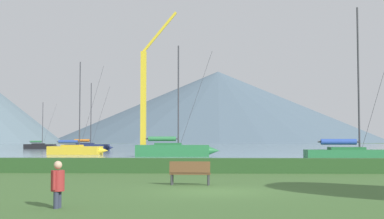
{
  "coord_description": "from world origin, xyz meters",
  "views": [
    {
      "loc": [
        0.1,
        -19.1,
        1.8
      ],
      "look_at": [
        -2.91,
        52.81,
        5.85
      ],
      "focal_mm": 50.86,
      "sensor_mm": 36.0,
      "label": 1
    }
  ],
  "objects_px": {
    "person_seated_viewer": "(58,182)",
    "sailboat_slip_10": "(40,146)",
    "sailboat_slip_0": "(76,149)",
    "park_bench_near_path": "(190,172)",
    "dock_crane": "(145,106)",
    "sailboat_slip_3": "(88,147)",
    "sailboat_slip_4": "(173,149)",
    "sailboat_slip_12": "(353,155)"
  },
  "relations": [
    {
      "from": "person_seated_viewer",
      "to": "sailboat_slip_10",
      "type": "bearing_deg",
      "value": 115.24
    },
    {
      "from": "sailboat_slip_0",
      "to": "sailboat_slip_10",
      "type": "xyz_separation_m",
      "value": [
        -17.98,
        41.64,
        -0.05
      ]
    },
    {
      "from": "park_bench_near_path",
      "to": "person_seated_viewer",
      "type": "xyz_separation_m",
      "value": [
        -3.17,
        -7.51,
        0.15
      ]
    },
    {
      "from": "park_bench_near_path",
      "to": "dock_crane",
      "type": "xyz_separation_m",
      "value": [
        -9.46,
        58.63,
        6.34
      ]
    },
    {
      "from": "sailboat_slip_3",
      "to": "sailboat_slip_10",
      "type": "height_order",
      "value": "sailboat_slip_3"
    },
    {
      "from": "sailboat_slip_0",
      "to": "person_seated_viewer",
      "type": "xyz_separation_m",
      "value": [
        13.03,
        -52.41,
        0.04
      ]
    },
    {
      "from": "park_bench_near_path",
      "to": "sailboat_slip_4",
      "type": "bearing_deg",
      "value": 98.1
    },
    {
      "from": "sailboat_slip_4",
      "to": "person_seated_viewer",
      "type": "xyz_separation_m",
      "value": [
        0.4,
        -45.49,
        -0.09
      ]
    },
    {
      "from": "sailboat_slip_12",
      "to": "park_bench_near_path",
      "type": "bearing_deg",
      "value": -119.42
    },
    {
      "from": "sailboat_slip_4",
      "to": "sailboat_slip_10",
      "type": "bearing_deg",
      "value": 117.9
    },
    {
      "from": "sailboat_slip_0",
      "to": "sailboat_slip_4",
      "type": "bearing_deg",
      "value": -21.47
    },
    {
      "from": "sailboat_slip_0",
      "to": "sailboat_slip_3",
      "type": "distance_m",
      "value": 23.04
    },
    {
      "from": "park_bench_near_path",
      "to": "sailboat_slip_10",
      "type": "bearing_deg",
      "value": 114.27
    },
    {
      "from": "sailboat_slip_12",
      "to": "dock_crane",
      "type": "relative_size",
      "value": 0.56
    },
    {
      "from": "park_bench_near_path",
      "to": "person_seated_viewer",
      "type": "height_order",
      "value": "person_seated_viewer"
    },
    {
      "from": "sailboat_slip_3",
      "to": "sailboat_slip_12",
      "type": "bearing_deg",
      "value": -46.0
    },
    {
      "from": "dock_crane",
      "to": "sailboat_slip_0",
      "type": "bearing_deg",
      "value": -116.17
    },
    {
      "from": "person_seated_viewer",
      "to": "dock_crane",
      "type": "relative_size",
      "value": 0.06
    },
    {
      "from": "sailboat_slip_4",
      "to": "sailboat_slip_10",
      "type": "height_order",
      "value": "sailboat_slip_4"
    },
    {
      "from": "sailboat_slip_12",
      "to": "dock_crane",
      "type": "height_order",
      "value": "dock_crane"
    },
    {
      "from": "sailboat_slip_0",
      "to": "sailboat_slip_4",
      "type": "relative_size",
      "value": 0.94
    },
    {
      "from": "sailboat_slip_3",
      "to": "dock_crane",
      "type": "bearing_deg",
      "value": -29.41
    },
    {
      "from": "sailboat_slip_4",
      "to": "sailboat_slip_12",
      "type": "bearing_deg",
      "value": -55.6
    },
    {
      "from": "dock_crane",
      "to": "person_seated_viewer",
      "type": "bearing_deg",
      "value": -84.57
    },
    {
      "from": "sailboat_slip_12",
      "to": "park_bench_near_path",
      "type": "height_order",
      "value": "sailboat_slip_12"
    },
    {
      "from": "sailboat_slip_0",
      "to": "person_seated_viewer",
      "type": "distance_m",
      "value": 54.01
    },
    {
      "from": "sailboat_slip_12",
      "to": "sailboat_slip_10",
      "type": "bearing_deg",
      "value": 125.08
    },
    {
      "from": "sailboat_slip_3",
      "to": "sailboat_slip_10",
      "type": "distance_m",
      "value": 23.62
    },
    {
      "from": "sailboat_slip_10",
      "to": "person_seated_viewer",
      "type": "distance_m",
      "value": 99.03
    },
    {
      "from": "park_bench_near_path",
      "to": "person_seated_viewer",
      "type": "bearing_deg",
      "value": -110.2
    },
    {
      "from": "sailboat_slip_4",
      "to": "sailboat_slip_12",
      "type": "xyz_separation_m",
      "value": [
        14.92,
        -18.61,
        -0.1
      ]
    },
    {
      "from": "sailboat_slip_4",
      "to": "sailboat_slip_12",
      "type": "distance_m",
      "value": 23.86
    },
    {
      "from": "sailboat_slip_3",
      "to": "sailboat_slip_12",
      "type": "distance_m",
      "value": 57.57
    },
    {
      "from": "sailboat_slip_10",
      "to": "dock_crane",
      "type": "distance_m",
      "value": 37.81
    },
    {
      "from": "sailboat_slip_0",
      "to": "sailboat_slip_4",
      "type": "distance_m",
      "value": 14.4
    },
    {
      "from": "sailboat_slip_0",
      "to": "sailboat_slip_12",
      "type": "bearing_deg",
      "value": -35.57
    },
    {
      "from": "sailboat_slip_0",
      "to": "sailboat_slip_4",
      "type": "xyz_separation_m",
      "value": [
        12.63,
        -6.92,
        0.13
      ]
    },
    {
      "from": "sailboat_slip_0",
      "to": "park_bench_near_path",
      "type": "bearing_deg",
      "value": -62.9
    },
    {
      "from": "sailboat_slip_0",
      "to": "dock_crane",
      "type": "distance_m",
      "value": 16.51
    },
    {
      "from": "sailboat_slip_0",
      "to": "park_bench_near_path",
      "type": "xyz_separation_m",
      "value": [
        16.21,
        -44.9,
        -0.12
      ]
    },
    {
      "from": "sailboat_slip_12",
      "to": "sailboat_slip_3",
      "type": "bearing_deg",
      "value": 123.99
    },
    {
      "from": "sailboat_slip_12",
      "to": "dock_crane",
      "type": "distance_m",
      "value": 44.87
    }
  ]
}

